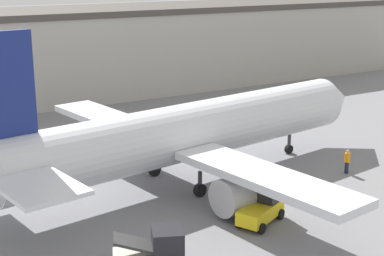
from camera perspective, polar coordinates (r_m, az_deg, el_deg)
ground_plane at (r=41.93m, az=-0.00°, el=-5.17°), size 400.00×400.00×0.00m
terminal_building at (r=72.83m, az=-6.70°, el=7.66°), size 82.12×13.92×10.08m
airplane at (r=40.26m, az=-1.00°, el=-0.64°), size 36.04×29.85×11.47m
ground_crew_worker at (r=44.66m, az=14.81°, el=-3.09°), size 0.40×0.40×1.81m
baggage_tug at (r=35.47m, az=6.92°, el=-7.42°), size 3.78×2.83×2.33m
belt_loader_truck at (r=29.38m, az=-3.71°, el=-12.16°), size 3.89×3.22×2.48m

